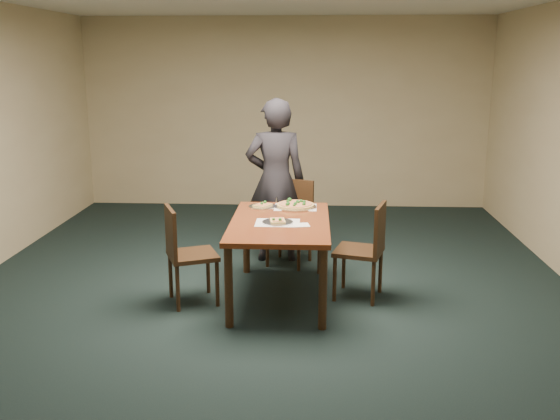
{
  "coord_description": "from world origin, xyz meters",
  "views": [
    {
      "loc": [
        0.42,
        -5.34,
        2.2
      ],
      "look_at": [
        0.12,
        0.19,
        0.85
      ],
      "focal_mm": 40.0,
      "sensor_mm": 36.0,
      "label": 1
    }
  ],
  "objects_px": {
    "dining_table": "(280,230)",
    "slice_plate_near": "(278,221)",
    "diner": "(275,181)",
    "slice_plate_far": "(263,206)",
    "chair_left": "(184,249)",
    "chair_far": "(292,217)",
    "pizza_pan": "(295,205)",
    "chair_right": "(367,245)"
  },
  "relations": [
    {
      "from": "chair_right",
      "to": "slice_plate_near",
      "type": "height_order",
      "value": "chair_right"
    },
    {
      "from": "chair_right",
      "to": "slice_plate_far",
      "type": "xyz_separation_m",
      "value": [
        -1.01,
        0.5,
        0.25
      ]
    },
    {
      "from": "slice_plate_near",
      "to": "chair_far",
      "type": "bearing_deg",
      "value": 85.59
    },
    {
      "from": "dining_table",
      "to": "pizza_pan",
      "type": "relative_size",
      "value": 3.63
    },
    {
      "from": "dining_table",
      "to": "chair_right",
      "type": "distance_m",
      "value": 0.82
    },
    {
      "from": "chair_far",
      "to": "diner",
      "type": "distance_m",
      "value": 0.43
    },
    {
      "from": "dining_table",
      "to": "slice_plate_near",
      "type": "xyz_separation_m",
      "value": [
        -0.02,
        -0.08,
        0.11
      ]
    },
    {
      "from": "diner",
      "to": "slice_plate_near",
      "type": "height_order",
      "value": "diner"
    },
    {
      "from": "chair_left",
      "to": "slice_plate_far",
      "type": "xyz_separation_m",
      "value": [
        0.66,
        0.71,
        0.25
      ]
    },
    {
      "from": "dining_table",
      "to": "chair_far",
      "type": "distance_m",
      "value": 1.08
    },
    {
      "from": "diner",
      "to": "pizza_pan",
      "type": "relative_size",
      "value": 4.34
    },
    {
      "from": "pizza_pan",
      "to": "slice_plate_near",
      "type": "relative_size",
      "value": 1.48
    },
    {
      "from": "diner",
      "to": "pizza_pan",
      "type": "bearing_deg",
      "value": 105.88
    },
    {
      "from": "pizza_pan",
      "to": "slice_plate_far",
      "type": "height_order",
      "value": "pizza_pan"
    },
    {
      "from": "chair_far",
      "to": "slice_plate_far",
      "type": "relative_size",
      "value": 3.25
    },
    {
      "from": "slice_plate_near",
      "to": "slice_plate_far",
      "type": "height_order",
      "value": "same"
    },
    {
      "from": "chair_left",
      "to": "chair_far",
      "type": "bearing_deg",
      "value": -59.62
    },
    {
      "from": "diner",
      "to": "slice_plate_far",
      "type": "height_order",
      "value": "diner"
    },
    {
      "from": "slice_plate_far",
      "to": "chair_left",
      "type": "bearing_deg",
      "value": -132.83
    },
    {
      "from": "chair_right",
      "to": "slice_plate_near",
      "type": "distance_m",
      "value": 0.87
    },
    {
      "from": "chair_far",
      "to": "slice_plate_near",
      "type": "height_order",
      "value": "chair_far"
    },
    {
      "from": "slice_plate_near",
      "to": "chair_right",
      "type": "bearing_deg",
      "value": 8.03
    },
    {
      "from": "dining_table",
      "to": "pizza_pan",
      "type": "height_order",
      "value": "pizza_pan"
    },
    {
      "from": "pizza_pan",
      "to": "chair_right",
      "type": "bearing_deg",
      "value": -36.1
    },
    {
      "from": "pizza_pan",
      "to": "slice_plate_far",
      "type": "bearing_deg",
      "value": 179.85
    },
    {
      "from": "dining_table",
      "to": "slice_plate_far",
      "type": "height_order",
      "value": "slice_plate_far"
    },
    {
      "from": "dining_table",
      "to": "slice_plate_far",
      "type": "xyz_separation_m",
      "value": [
        -0.2,
        0.53,
        0.1
      ]
    },
    {
      "from": "chair_far",
      "to": "diner",
      "type": "xyz_separation_m",
      "value": [
        -0.18,
        0.09,
        0.38
      ]
    },
    {
      "from": "diner",
      "to": "chair_right",
      "type": "bearing_deg",
      "value": 124.39
    },
    {
      "from": "diner",
      "to": "slice_plate_far",
      "type": "relative_size",
      "value": 6.41
    },
    {
      "from": "diner",
      "to": "pizza_pan",
      "type": "height_order",
      "value": "diner"
    },
    {
      "from": "chair_left",
      "to": "pizza_pan",
      "type": "bearing_deg",
      "value": -77.03
    },
    {
      "from": "dining_table",
      "to": "slice_plate_far",
      "type": "distance_m",
      "value": 0.58
    },
    {
      "from": "chair_left",
      "to": "slice_plate_near",
      "type": "xyz_separation_m",
      "value": [
        0.85,
        0.1,
        0.25
      ]
    },
    {
      "from": "pizza_pan",
      "to": "slice_plate_near",
      "type": "bearing_deg",
      "value": -103.18
    },
    {
      "from": "chair_left",
      "to": "slice_plate_far",
      "type": "relative_size",
      "value": 3.25
    },
    {
      "from": "chair_far",
      "to": "dining_table",
      "type": "bearing_deg",
      "value": -74.94
    },
    {
      "from": "dining_table",
      "to": "chair_left",
      "type": "xyz_separation_m",
      "value": [
        -0.86,
        -0.18,
        -0.14
      ]
    },
    {
      "from": "diner",
      "to": "slice_plate_near",
      "type": "xyz_separation_m",
      "value": [
        0.09,
        -1.23,
        -0.13
      ]
    },
    {
      "from": "chair_left",
      "to": "chair_right",
      "type": "xyz_separation_m",
      "value": [
        1.67,
        0.22,
        0.0
      ]
    },
    {
      "from": "dining_table",
      "to": "chair_right",
      "type": "bearing_deg",
      "value": 2.33
    },
    {
      "from": "dining_table",
      "to": "diner",
      "type": "xyz_separation_m",
      "value": [
        -0.11,
        1.15,
        0.24
      ]
    }
  ]
}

